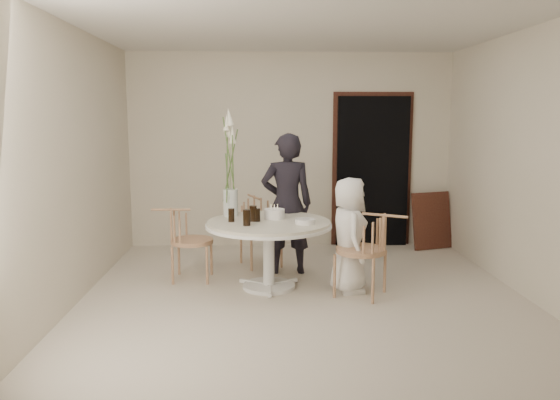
{
  "coord_description": "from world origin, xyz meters",
  "views": [
    {
      "loc": [
        -0.46,
        -5.4,
        1.82
      ],
      "look_at": [
        -0.23,
        0.3,
        0.95
      ],
      "focal_mm": 35.0,
      "sensor_mm": 36.0,
      "label": 1
    }
  ],
  "objects_px": {
    "chair_right": "(372,243)",
    "table": "(269,232)",
    "chair_far": "(257,220)",
    "chair_left": "(182,233)",
    "girl": "(287,204)",
    "boy": "(349,235)",
    "flower_vase": "(230,175)",
    "birthday_cake": "(274,214)"
  },
  "relations": [
    {
      "from": "table",
      "to": "flower_vase",
      "type": "distance_m",
      "value": 0.77
    },
    {
      "from": "chair_right",
      "to": "birthday_cake",
      "type": "xyz_separation_m",
      "value": [
        -0.97,
        0.46,
        0.22
      ]
    },
    {
      "from": "chair_far",
      "to": "birthday_cake",
      "type": "distance_m",
      "value": 0.94
    },
    {
      "from": "table",
      "to": "boy",
      "type": "distance_m",
      "value": 0.84
    },
    {
      "from": "chair_far",
      "to": "chair_right",
      "type": "bearing_deg",
      "value": -69.72
    },
    {
      "from": "flower_vase",
      "to": "chair_far",
      "type": "bearing_deg",
      "value": 67.33
    },
    {
      "from": "girl",
      "to": "boy",
      "type": "relative_size",
      "value": 1.36
    },
    {
      "from": "chair_right",
      "to": "girl",
      "type": "xyz_separation_m",
      "value": [
        -0.82,
        0.92,
        0.25
      ]
    },
    {
      "from": "chair_far",
      "to": "chair_right",
      "type": "xyz_separation_m",
      "value": [
        1.16,
        -1.35,
        0.02
      ]
    },
    {
      "from": "chair_far",
      "to": "boy",
      "type": "height_order",
      "value": "boy"
    },
    {
      "from": "girl",
      "to": "flower_vase",
      "type": "xyz_separation_m",
      "value": [
        -0.64,
        -0.27,
        0.37
      ]
    },
    {
      "from": "birthday_cake",
      "to": "boy",
      "type": "bearing_deg",
      "value": -19.51
    },
    {
      "from": "chair_left",
      "to": "table",
      "type": "bearing_deg",
      "value": -107.26
    },
    {
      "from": "chair_right",
      "to": "boy",
      "type": "xyz_separation_m",
      "value": [
        -0.21,
        0.19,
        0.04
      ]
    },
    {
      "from": "table",
      "to": "chair_far",
      "type": "relative_size",
      "value": 1.58
    },
    {
      "from": "chair_far",
      "to": "flower_vase",
      "type": "bearing_deg",
      "value": -132.98
    },
    {
      "from": "chair_far",
      "to": "boy",
      "type": "xyz_separation_m",
      "value": [
        0.95,
        -1.16,
        0.06
      ]
    },
    {
      "from": "table",
      "to": "girl",
      "type": "height_order",
      "value": "girl"
    },
    {
      "from": "chair_far",
      "to": "chair_left",
      "type": "xyz_separation_m",
      "value": [
        -0.85,
        -0.67,
        -0.01
      ]
    },
    {
      "from": "chair_right",
      "to": "table",
      "type": "bearing_deg",
      "value": -78.57
    },
    {
      "from": "birthday_cake",
      "to": "chair_left",
      "type": "bearing_deg",
      "value": 168.11
    },
    {
      "from": "chair_far",
      "to": "flower_vase",
      "type": "height_order",
      "value": "flower_vase"
    },
    {
      "from": "chair_right",
      "to": "chair_left",
      "type": "height_order",
      "value": "chair_right"
    },
    {
      "from": "girl",
      "to": "birthday_cake",
      "type": "height_order",
      "value": "girl"
    },
    {
      "from": "chair_left",
      "to": "chair_right",
      "type": "bearing_deg",
      "value": -106.4
    },
    {
      "from": "chair_left",
      "to": "girl",
      "type": "xyz_separation_m",
      "value": [
        1.19,
        0.24,
        0.29
      ]
    },
    {
      "from": "chair_left",
      "to": "birthday_cake",
      "type": "xyz_separation_m",
      "value": [
        1.03,
        -0.22,
        0.25
      ]
    },
    {
      "from": "table",
      "to": "chair_left",
      "type": "xyz_separation_m",
      "value": [
        -0.97,
        0.35,
        -0.09
      ]
    },
    {
      "from": "girl",
      "to": "boy",
      "type": "bearing_deg",
      "value": 127.09
    },
    {
      "from": "flower_vase",
      "to": "boy",
      "type": "bearing_deg",
      "value": -20.06
    },
    {
      "from": "chair_far",
      "to": "birthday_cake",
      "type": "bearing_deg",
      "value": -98.59
    },
    {
      "from": "table",
      "to": "boy",
      "type": "bearing_deg",
      "value": -9.82
    },
    {
      "from": "girl",
      "to": "table",
      "type": "bearing_deg",
      "value": 66.31
    },
    {
      "from": "girl",
      "to": "birthday_cake",
      "type": "bearing_deg",
      "value": 67.98
    },
    {
      "from": "chair_right",
      "to": "flower_vase",
      "type": "relative_size",
      "value": 0.74
    },
    {
      "from": "table",
      "to": "girl",
      "type": "xyz_separation_m",
      "value": [
        0.22,
        0.58,
        0.2
      ]
    },
    {
      "from": "girl",
      "to": "chair_right",
      "type": "bearing_deg",
      "value": 128.71
    },
    {
      "from": "chair_right",
      "to": "girl",
      "type": "distance_m",
      "value": 1.26
    },
    {
      "from": "boy",
      "to": "table",
      "type": "bearing_deg",
      "value": 76.75
    },
    {
      "from": "boy",
      "to": "flower_vase",
      "type": "distance_m",
      "value": 1.45
    },
    {
      "from": "chair_right",
      "to": "flower_vase",
      "type": "height_order",
      "value": "flower_vase"
    },
    {
      "from": "chair_far",
      "to": "table",
      "type": "bearing_deg",
      "value": -103.56
    }
  ]
}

